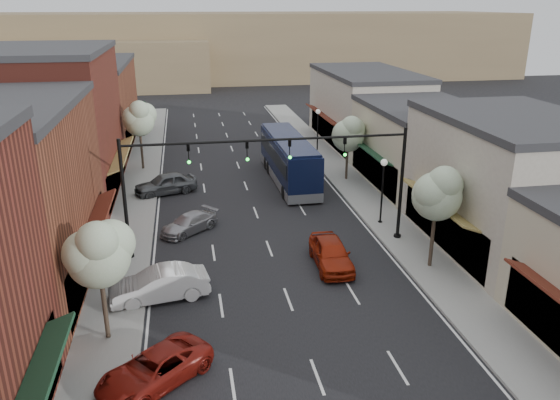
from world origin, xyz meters
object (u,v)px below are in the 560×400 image
coach_bus (289,159)px  parked_car_a (154,369)px  tree_left_near (99,252)px  tree_right_near (438,192)px  parked_car_b (159,285)px  parked_car_c (189,223)px  signal_mast_left (167,179)px  tree_right_far (349,133)px  signal_mast_right (364,169)px  parked_car_d (166,184)px  lamp_post_far (318,124)px  red_hatchback (331,253)px  tree_left_far (139,118)px  lamp_post_near (383,181)px

coach_bus → parked_car_a: coach_bus is taller
tree_left_near → parked_car_a: 5.24m
tree_left_near → parked_car_a: bearing=-57.5°
tree_right_near → parked_car_b: size_ratio=1.24×
tree_left_near → parked_car_c: tree_left_near is taller
signal_mast_left → coach_bus: signal_mast_left is taller
tree_right_far → parked_car_a: 27.61m
parked_car_b → coach_bus: bearing=141.4°
signal_mast_right → parked_car_d: size_ratio=1.75×
signal_mast_left → signal_mast_right: bearing=0.0°
signal_mast_left → parked_car_a: 11.97m
lamp_post_far → red_hatchback: size_ratio=0.95×
coach_bus → parked_car_c: (-8.21, -9.23, -1.32)m
parked_car_b → tree_right_near: bearing=83.8°
signal_mast_right → parked_car_a: size_ratio=1.78×
coach_bus → red_hatchback: 15.49m
parked_car_a → parked_car_d: (0.00, 22.47, 0.16)m
tree_left_far → coach_bus: 13.28m
parked_car_d → parked_car_c: bearing=-8.0°
parked_car_d → lamp_post_near: bearing=38.7°
signal_mast_left → parked_car_c: (1.01, 3.37, -4.03)m
signal_mast_left → red_hatchback: bearing=-18.3°
tree_left_near → lamp_post_far: (16.05, 28.06, -1.22)m
coach_bus → parked_car_d: (-9.80, -1.41, -1.11)m
signal_mast_right → lamp_post_far: bearing=83.8°
tree_left_far → coach_bus: size_ratio=0.51×
red_hatchback → parked_car_d: parked_car_d is taller
lamp_post_near → parked_car_d: 16.62m
signal_mast_right → lamp_post_far: size_ratio=1.85×
signal_mast_left → parked_car_a: signal_mast_left is taller
lamp_post_near → coach_bus: bearing=112.6°
red_hatchback → parked_car_a: red_hatchback is taller
red_hatchback → parked_car_d: size_ratio=0.99×
parked_car_b → tree_right_far: bearing=129.8°
signal_mast_left → tree_left_far: bearing=98.3°
signal_mast_right → tree_right_far: size_ratio=1.51×
parked_car_a → parked_car_c: bearing=134.0°
red_hatchback → parked_car_a: bearing=-135.7°
tree_right_near → tree_left_far: bearing=127.0°
signal_mast_left → tree_right_far: size_ratio=1.51×
tree_right_near → tree_left_near: bearing=-166.5°
tree_left_near → coach_bus: tree_left_near is taller
parked_car_d → parked_car_a: bearing=-19.5°
tree_left_near → parked_car_a: (2.05, -3.22, -3.58)m
tree_right_near → parked_car_b: 15.02m
parked_car_b → red_hatchback: bearing=93.0°
parked_car_c → signal_mast_left: bearing=-57.9°
signal_mast_left → parked_car_d: signal_mast_left is taller
lamp_post_near → parked_car_b: lamp_post_near is taller
coach_bus → red_hatchback: (-0.60, -15.44, -1.12)m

